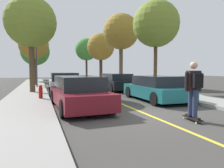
# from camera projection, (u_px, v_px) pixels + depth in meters

# --- Properties ---
(ground) EXTENTS (80.00, 80.00, 0.00)m
(ground) POSITION_uv_depth(u_px,v_px,m) (147.00, 115.00, 7.47)
(ground) COLOR #3D3A38
(sidewalk_left) EXTENTS (2.29, 56.00, 0.14)m
(sidewalk_left) POSITION_uv_depth(u_px,v_px,m) (17.00, 123.00, 6.03)
(sidewalk_left) COLOR gray
(sidewalk_left) RESTS_ON ground
(center_line) EXTENTS (0.12, 39.20, 0.01)m
(center_line) POSITION_uv_depth(u_px,v_px,m) (111.00, 100.00, 11.24)
(center_line) COLOR gold
(center_line) RESTS_ON ground
(parked_car_left_nearest) EXTENTS (2.10, 4.68, 1.36)m
(parked_car_left_nearest) POSITION_uv_depth(u_px,v_px,m) (78.00, 92.00, 8.69)
(parked_car_left_nearest) COLOR maroon
(parked_car_left_nearest) RESTS_ON ground
(parked_car_left_near) EXTENTS (2.06, 4.71, 1.43)m
(parked_car_left_near) POSITION_uv_depth(u_px,v_px,m) (64.00, 84.00, 13.77)
(parked_car_left_near) COLOR #B7B7BC
(parked_car_left_near) RESTS_ON ground
(parked_car_right_nearest) EXTENTS (2.08, 4.48, 1.30)m
(parked_car_right_nearest) POSITION_uv_depth(u_px,v_px,m) (156.00, 88.00, 10.89)
(parked_car_right_nearest) COLOR #196066
(parked_car_right_nearest) RESTS_ON ground
(parked_car_right_near) EXTENTS (2.09, 4.69, 1.32)m
(parked_car_right_near) POSITION_uv_depth(u_px,v_px,m) (116.00, 82.00, 16.45)
(parked_car_right_near) COLOR black
(parked_car_right_near) RESTS_ON ground
(street_tree_left_nearest) EXTENTS (3.36, 3.36, 6.33)m
(street_tree_left_nearest) POSITION_uv_depth(u_px,v_px,m) (31.00, 22.00, 13.63)
(street_tree_left_nearest) COLOR #4C3823
(street_tree_left_nearest) RESTS_ON sidewalk_left
(street_tree_left_near) EXTENTS (2.89, 2.89, 5.43)m
(street_tree_left_near) POSITION_uv_depth(u_px,v_px,m) (34.00, 45.00, 20.29)
(street_tree_left_near) COLOR #3D2D1E
(street_tree_left_near) RESTS_ON sidewalk_left
(street_tree_left_far) EXTENTS (3.79, 3.79, 5.86)m
(street_tree_left_far) POSITION_uv_depth(u_px,v_px,m) (35.00, 51.00, 27.53)
(street_tree_left_far) COLOR #4C3823
(street_tree_left_far) RESTS_ON sidewalk_left
(street_tree_left_farthest) EXTENTS (3.38, 3.38, 6.16)m
(street_tree_left_farthest) POSITION_uv_depth(u_px,v_px,m) (36.00, 52.00, 33.56)
(street_tree_left_farthest) COLOR brown
(street_tree_left_farthest) RESTS_ON sidewalk_left
(street_tree_right_nearest) EXTENTS (3.25, 3.25, 6.32)m
(street_tree_right_nearest) POSITION_uv_depth(u_px,v_px,m) (156.00, 24.00, 14.40)
(street_tree_right_nearest) COLOR #4C3823
(street_tree_right_nearest) RESTS_ON sidewalk_right
(street_tree_right_near) EXTENTS (3.56, 3.56, 7.08)m
(street_tree_right_near) POSITION_uv_depth(u_px,v_px,m) (121.00, 32.00, 20.50)
(street_tree_right_near) COLOR brown
(street_tree_right_near) RESTS_ON sidewalk_right
(street_tree_right_far) EXTENTS (3.61, 3.61, 6.36)m
(street_tree_right_far) POSITION_uv_depth(u_px,v_px,m) (101.00, 47.00, 27.29)
(street_tree_right_far) COLOR #3D2D1E
(street_tree_right_far) RESTS_ON sidewalk_right
(street_tree_right_farthest) EXTENTS (3.82, 3.82, 6.93)m
(street_tree_right_farthest) POSITION_uv_depth(u_px,v_px,m) (86.00, 49.00, 35.55)
(street_tree_right_farthest) COLOR #3D2D1E
(street_tree_right_farthest) RESTS_ON sidewalk_right
(fire_hydrant) EXTENTS (0.20, 0.20, 0.70)m
(fire_hydrant) POSITION_uv_depth(u_px,v_px,m) (41.00, 92.00, 10.70)
(fire_hydrant) COLOR #B2140F
(fire_hydrant) RESTS_ON sidewalk_left
(streetlamp) EXTENTS (0.36, 0.24, 5.07)m
(streetlamp) POSITION_uv_depth(u_px,v_px,m) (36.00, 53.00, 17.78)
(streetlamp) COLOR #38383D
(streetlamp) RESTS_ON sidewalk_left
(skateboard) EXTENTS (0.32, 0.86, 0.10)m
(skateboard) POSITION_uv_depth(u_px,v_px,m) (192.00, 118.00, 6.53)
(skateboard) COLOR black
(skateboard) RESTS_ON ground
(skateboarder) EXTENTS (0.59, 0.71, 1.77)m
(skateboarder) POSITION_uv_depth(u_px,v_px,m) (194.00, 86.00, 6.43)
(skateboarder) COLOR black
(skateboarder) RESTS_ON skateboard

